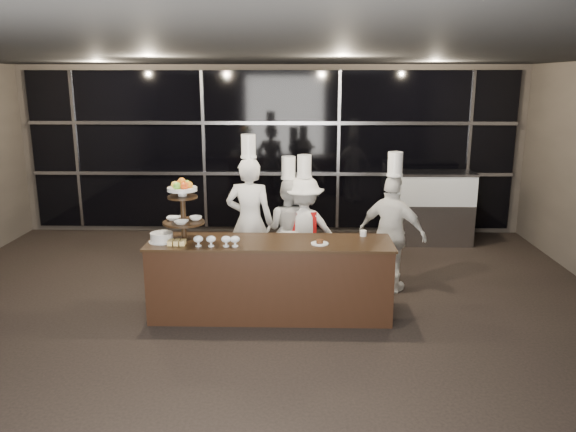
{
  "coord_description": "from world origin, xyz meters",
  "views": [
    {
      "loc": [
        0.54,
        -5.05,
        2.75
      ],
      "look_at": [
        0.39,
        1.49,
        1.15
      ],
      "focal_mm": 35.0,
      "sensor_mm": 36.0,
      "label": 1
    }
  ],
  "objects_px": {
    "buffet_counter": "(270,278)",
    "chef_b": "(288,228)",
    "display_stand": "(183,206)",
    "layer_cake": "(162,237)",
    "display_case": "(433,204)",
    "chef_d": "(392,233)",
    "chef_c": "(304,228)",
    "chef_a": "(250,220)"
  },
  "relations": [
    {
      "from": "buffet_counter",
      "to": "chef_b",
      "type": "xyz_separation_m",
      "value": [
        0.18,
        1.3,
        0.27
      ]
    },
    {
      "from": "display_stand",
      "to": "layer_cake",
      "type": "distance_m",
      "value": 0.45
    },
    {
      "from": "layer_cake",
      "to": "display_case",
      "type": "distance_m",
      "value": 4.98
    },
    {
      "from": "display_stand",
      "to": "chef_d",
      "type": "distance_m",
      "value": 2.74
    },
    {
      "from": "layer_cake",
      "to": "chef_c",
      "type": "distance_m",
      "value": 2.1
    },
    {
      "from": "layer_cake",
      "to": "chef_a",
      "type": "bearing_deg",
      "value": 50.24
    },
    {
      "from": "chef_c",
      "to": "buffet_counter",
      "type": "bearing_deg",
      "value": -107.84
    },
    {
      "from": "display_stand",
      "to": "chef_c",
      "type": "distance_m",
      "value": 1.96
    },
    {
      "from": "chef_b",
      "to": "chef_a",
      "type": "bearing_deg",
      "value": -154.72
    },
    {
      "from": "buffet_counter",
      "to": "chef_c",
      "type": "height_order",
      "value": "chef_c"
    },
    {
      "from": "chef_a",
      "to": "display_case",
      "type": "bearing_deg",
      "value": 35.07
    },
    {
      "from": "chef_d",
      "to": "chef_b",
      "type": "bearing_deg",
      "value": 161.54
    },
    {
      "from": "chef_c",
      "to": "chef_d",
      "type": "xyz_separation_m",
      "value": [
        1.15,
        -0.39,
        0.05
      ]
    },
    {
      "from": "layer_cake",
      "to": "chef_d",
      "type": "distance_m",
      "value": 2.94
    },
    {
      "from": "layer_cake",
      "to": "chef_b",
      "type": "relative_size",
      "value": 0.17
    },
    {
      "from": "buffet_counter",
      "to": "display_case",
      "type": "distance_m",
      "value": 4.05
    },
    {
      "from": "chef_b",
      "to": "display_stand",
      "type": "bearing_deg",
      "value": -132.36
    },
    {
      "from": "layer_cake",
      "to": "chef_b",
      "type": "bearing_deg",
      "value": 43.2
    },
    {
      "from": "display_case",
      "to": "chef_b",
      "type": "relative_size",
      "value": 0.77
    },
    {
      "from": "buffet_counter",
      "to": "chef_d",
      "type": "distance_m",
      "value": 1.79
    },
    {
      "from": "display_case",
      "to": "chef_a",
      "type": "relative_size",
      "value": 0.65
    },
    {
      "from": "buffet_counter",
      "to": "chef_a",
      "type": "xyz_separation_m",
      "value": [
        -0.33,
        1.05,
        0.44
      ]
    },
    {
      "from": "display_stand",
      "to": "chef_b",
      "type": "height_order",
      "value": "chef_b"
    },
    {
      "from": "display_case",
      "to": "chef_c",
      "type": "bearing_deg",
      "value": -139.53
    },
    {
      "from": "chef_b",
      "to": "buffet_counter",
      "type": "bearing_deg",
      "value": -98.03
    },
    {
      "from": "display_stand",
      "to": "layer_cake",
      "type": "xyz_separation_m",
      "value": [
        -0.25,
        -0.05,
        -0.37
      ]
    },
    {
      "from": "chef_a",
      "to": "chef_b",
      "type": "relative_size",
      "value": 1.19
    },
    {
      "from": "buffet_counter",
      "to": "layer_cake",
      "type": "bearing_deg",
      "value": -177.71
    },
    {
      "from": "chef_a",
      "to": "chef_c",
      "type": "relative_size",
      "value": 1.16
    },
    {
      "from": "display_stand",
      "to": "chef_c",
      "type": "relative_size",
      "value": 0.42
    },
    {
      "from": "layer_cake",
      "to": "display_case",
      "type": "bearing_deg",
      "value": 39.4
    },
    {
      "from": "chef_a",
      "to": "chef_c",
      "type": "height_order",
      "value": "chef_a"
    },
    {
      "from": "chef_c",
      "to": "chef_a",
      "type": "bearing_deg",
      "value": -166.06
    },
    {
      "from": "display_stand",
      "to": "chef_d",
      "type": "bearing_deg",
      "value": 18.3
    },
    {
      "from": "display_stand",
      "to": "chef_a",
      "type": "distance_m",
      "value": 1.32
    },
    {
      "from": "buffet_counter",
      "to": "display_stand",
      "type": "distance_m",
      "value": 1.33
    },
    {
      "from": "layer_cake",
      "to": "chef_d",
      "type": "height_order",
      "value": "chef_d"
    },
    {
      "from": "display_case",
      "to": "chef_a",
      "type": "bearing_deg",
      "value": -144.93
    },
    {
      "from": "buffet_counter",
      "to": "layer_cake",
      "type": "xyz_separation_m",
      "value": [
        -1.25,
        -0.05,
        0.51
      ]
    },
    {
      "from": "chef_a",
      "to": "chef_b",
      "type": "distance_m",
      "value": 0.6
    },
    {
      "from": "buffet_counter",
      "to": "layer_cake",
      "type": "height_order",
      "value": "layer_cake"
    },
    {
      "from": "chef_d",
      "to": "display_case",
      "type": "bearing_deg",
      "value": 65.22
    }
  ]
}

